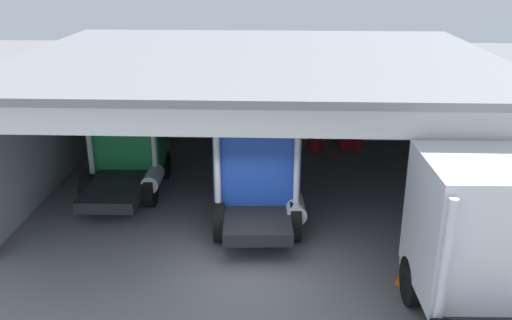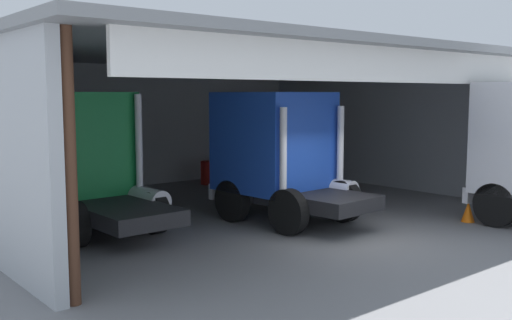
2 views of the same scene
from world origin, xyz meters
name	(u,v)px [view 1 (image 1 of 2)]	position (x,y,z in m)	size (l,w,h in m)	color
ground_plane	(250,267)	(0.00, 0.00, 0.00)	(80.00, 80.00, 0.00)	slate
workshop_shed	(259,87)	(0.00, 6.13, 3.38)	(14.92, 11.93, 4.70)	#ADB2B7
truck_green_left_bay	(129,137)	(-4.42, 5.23, 1.79)	(2.57, 4.95, 3.49)	#197F3D
truck_blue_center_bay	(257,161)	(0.07, 2.87, 1.87)	(2.78, 4.57, 3.49)	#1E47B7
truck_white_right_bay	(481,244)	(4.93, -2.11, 1.99)	(2.71, 4.96, 3.75)	white
oil_drum	(316,140)	(2.25, 9.35, 0.44)	(0.58, 0.58, 0.89)	#B21E19
tool_cart	(350,136)	(3.72, 9.66, 0.50)	(0.90, 0.60, 1.00)	red
traffic_cone	(403,274)	(3.81, -0.60, 0.28)	(0.36, 0.36, 0.56)	orange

